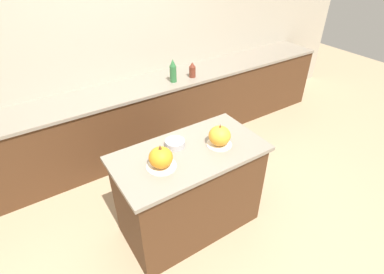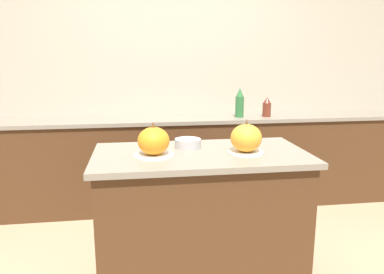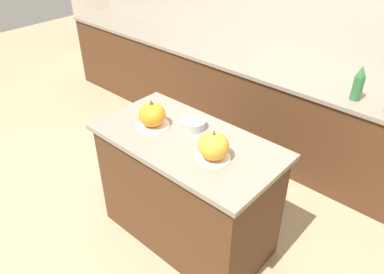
# 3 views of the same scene
# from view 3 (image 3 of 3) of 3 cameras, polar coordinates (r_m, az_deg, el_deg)

# --- Properties ---
(ground_plane) EXTENTS (12.00, 12.00, 0.00)m
(ground_plane) POSITION_cam_3_polar(r_m,az_deg,el_deg) (3.06, -0.68, -14.43)
(ground_plane) COLOR tan
(wall_back) EXTENTS (8.00, 0.06, 2.50)m
(wall_back) POSITION_cam_3_polar(r_m,az_deg,el_deg) (3.67, 18.58, 15.76)
(wall_back) COLOR #B2A893
(wall_back) RESTS_ON ground_plane
(kitchen_island) EXTENTS (1.29, 0.68, 0.90)m
(kitchen_island) POSITION_cam_3_polar(r_m,az_deg,el_deg) (2.74, -0.74, -8.08)
(kitchen_island) COLOR #4C2D19
(kitchen_island) RESTS_ON ground_plane
(back_counter) EXTENTS (6.00, 0.60, 0.89)m
(back_counter) POSITION_cam_3_polar(r_m,az_deg,el_deg) (3.71, 14.18, 3.00)
(back_counter) COLOR #4C2D19
(back_counter) RESTS_ON ground_plane
(pumpkin_cake_left) EXTENTS (0.24, 0.24, 0.20)m
(pumpkin_cake_left) POSITION_cam_3_polar(r_m,az_deg,el_deg) (2.57, -6.09, 3.28)
(pumpkin_cake_left) COLOR silver
(pumpkin_cake_left) RESTS_ON kitchen_island
(pumpkin_cake_right) EXTENTS (0.22, 0.22, 0.21)m
(pumpkin_cake_right) POSITION_cam_3_polar(r_m,az_deg,el_deg) (2.24, 3.32, -1.51)
(pumpkin_cake_right) COLOR silver
(pumpkin_cake_right) RESTS_ON kitchen_island
(bottle_tall) EXTENTS (0.08, 0.08, 0.28)m
(bottle_tall) POSITION_cam_3_polar(r_m,az_deg,el_deg) (3.16, 24.04, 7.45)
(bottle_tall) COLOR #2D6B38
(bottle_tall) RESTS_ON back_counter
(mixing_bowl) EXTENTS (0.17, 0.17, 0.06)m
(mixing_bowl) POSITION_cam_3_polar(r_m,az_deg,el_deg) (2.57, 0.23, 2.00)
(mixing_bowl) COLOR #ADADB2
(mixing_bowl) RESTS_ON kitchen_island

